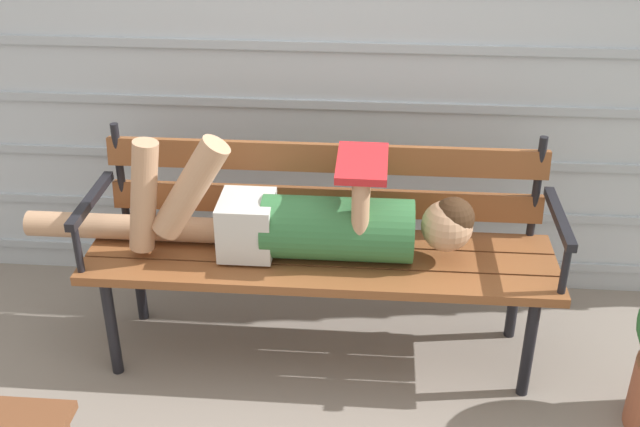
% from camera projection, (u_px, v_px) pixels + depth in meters
% --- Properties ---
extents(ground_plane, '(12.00, 12.00, 0.00)m').
position_uv_depth(ground_plane, '(319.00, 362.00, 3.09)').
color(ground_plane, gray).
extents(house_siding, '(4.32, 0.08, 2.21)m').
position_uv_depth(house_siding, '(332.00, 44.00, 3.12)').
color(house_siding, '#B2BCC6').
rests_on(house_siding, ground).
extents(park_bench, '(1.77, 0.48, 0.88)m').
position_uv_depth(park_bench, '(321.00, 237.00, 2.96)').
color(park_bench, brown).
rests_on(park_bench, ground).
extents(reclining_person, '(1.71, 0.25, 0.50)m').
position_uv_depth(reclining_person, '(299.00, 221.00, 2.85)').
color(reclining_person, '#33703D').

